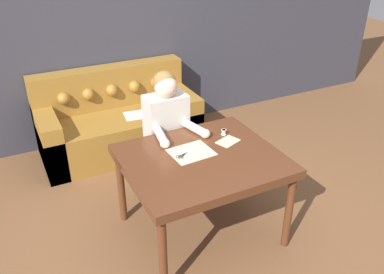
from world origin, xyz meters
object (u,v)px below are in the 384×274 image
object	(u,v)px
person	(167,136)
scissors	(183,155)
dining_table	(202,165)
thread_spool	(224,132)
couch	(118,123)

from	to	relation	value
person	scissors	world-z (taller)	person
dining_table	person	world-z (taller)	person
person	dining_table	bearing A→B (deg)	-88.52
dining_table	thread_spool	xyz separation A→B (m)	(0.33, 0.24, 0.09)
dining_table	thread_spool	distance (m)	0.42
couch	dining_table	bearing A→B (deg)	-84.25
scissors	thread_spool	xyz separation A→B (m)	(0.45, 0.15, 0.02)
person	scissors	size ratio (longest dim) A/B	6.00
person	couch	bearing A→B (deg)	98.32
couch	person	xyz separation A→B (m)	(0.15, -1.04, 0.29)
couch	scissors	world-z (taller)	couch
dining_table	couch	bearing A→B (deg)	95.75
person	thread_spool	xyz separation A→B (m)	(0.35, -0.39, 0.15)
person	thread_spool	bearing A→B (deg)	-48.50
scissors	person	bearing A→B (deg)	79.40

